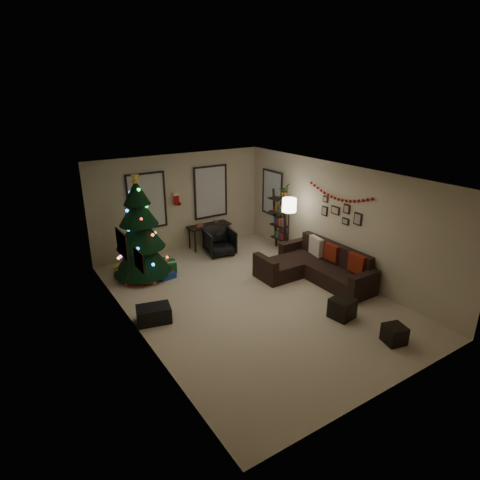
% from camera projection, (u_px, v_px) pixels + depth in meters
% --- Properties ---
extents(floor, '(7.00, 7.00, 0.00)m').
position_uv_depth(floor, '(251.00, 298.00, 8.83)').
color(floor, beige).
rests_on(floor, ground).
extents(ceiling, '(7.00, 7.00, 0.00)m').
position_uv_depth(ceiling, '(252.00, 176.00, 7.89)').
color(ceiling, white).
rests_on(ceiling, floor).
extents(wall_back, '(5.00, 0.00, 5.00)m').
position_uv_depth(wall_back, '(180.00, 203.00, 11.12)').
color(wall_back, beige).
rests_on(wall_back, floor).
extents(wall_front, '(5.00, 0.00, 5.00)m').
position_uv_depth(wall_front, '(394.00, 314.00, 5.61)').
color(wall_front, beige).
rests_on(wall_front, floor).
extents(wall_left, '(0.00, 7.00, 7.00)m').
position_uv_depth(wall_left, '(134.00, 267.00, 7.09)').
color(wall_left, beige).
rests_on(wall_left, floor).
extents(wall_right, '(0.00, 7.00, 7.00)m').
position_uv_depth(wall_right, '(338.00, 221.00, 9.63)').
color(wall_right, beige).
rests_on(wall_right, floor).
extents(window_back_left, '(1.05, 0.06, 1.50)m').
position_uv_depth(window_back_left, '(147.00, 201.00, 10.54)').
color(window_back_left, '#728CB2').
rests_on(window_back_left, wall_back).
extents(window_back_right, '(1.05, 0.06, 1.50)m').
position_uv_depth(window_back_right, '(210.00, 192.00, 11.51)').
color(window_back_right, '#728CB2').
rests_on(window_back_right, wall_back).
extents(window_right_wall, '(0.06, 0.90, 1.30)m').
position_uv_depth(window_right_wall, '(273.00, 193.00, 11.58)').
color(window_right_wall, '#728CB2').
rests_on(window_right_wall, wall_right).
extents(christmas_tree, '(1.39, 1.39, 2.59)m').
position_uv_depth(christmas_tree, '(140.00, 235.00, 9.51)').
color(christmas_tree, black).
rests_on(christmas_tree, floor).
extents(presents, '(1.50, 1.01, 0.30)m').
position_uv_depth(presents, '(153.00, 271.00, 9.86)').
color(presents, gold).
rests_on(presents, floor).
extents(sofa, '(1.76, 2.56, 0.84)m').
position_uv_depth(sofa, '(315.00, 268.00, 9.69)').
color(sofa, black).
rests_on(sofa, floor).
extents(pillow_red_a, '(0.12, 0.43, 0.43)m').
position_uv_depth(pillow_red_a, '(357.00, 264.00, 9.00)').
color(pillow_red_a, maroon).
rests_on(pillow_red_a, sofa).
extents(pillow_red_b, '(0.11, 0.40, 0.40)m').
position_uv_depth(pillow_red_b, '(331.00, 253.00, 9.62)').
color(pillow_red_b, maroon).
rests_on(pillow_red_b, sofa).
extents(pillow_cream, '(0.21, 0.48, 0.46)m').
position_uv_depth(pillow_cream, '(316.00, 246.00, 10.04)').
color(pillow_cream, beige).
rests_on(pillow_cream, sofa).
extents(ottoman_near, '(0.48, 0.48, 0.40)m').
position_uv_depth(ottoman_near, '(342.00, 308.00, 8.02)').
color(ottoman_near, black).
rests_on(ottoman_near, floor).
extents(ottoman_far, '(0.43, 0.43, 0.33)m').
position_uv_depth(ottoman_far, '(394.00, 334.00, 7.23)').
color(ottoman_far, black).
rests_on(ottoman_far, floor).
extents(desk, '(1.24, 0.44, 0.67)m').
position_uv_depth(desk, '(209.00, 227.00, 11.54)').
color(desk, black).
rests_on(desk, floor).
extents(desk_chair, '(0.79, 0.75, 0.71)m').
position_uv_depth(desk_chair, '(220.00, 242.00, 11.09)').
color(desk_chair, black).
rests_on(desk_chair, floor).
extents(bookshelf, '(0.30, 0.51, 1.73)m').
position_uv_depth(bookshelf, '(279.00, 221.00, 11.27)').
color(bookshelf, black).
rests_on(bookshelf, floor).
extents(potted_plant, '(0.55, 0.54, 0.47)m').
position_uv_depth(potted_plant, '(284.00, 188.00, 10.81)').
color(potted_plant, '#4C4C4C').
rests_on(potted_plant, bookshelf).
extents(floor_lamp, '(0.36, 0.36, 1.71)m').
position_uv_depth(floor_lamp, '(289.00, 209.00, 10.25)').
color(floor_lamp, black).
rests_on(floor_lamp, floor).
extents(art_map, '(0.04, 0.60, 0.50)m').
position_uv_depth(art_map, '(122.00, 244.00, 7.57)').
color(art_map, black).
rests_on(art_map, wall_left).
extents(art_abstract, '(0.04, 0.45, 0.35)m').
position_uv_depth(art_abstract, '(139.00, 260.00, 6.83)').
color(art_abstract, black).
rests_on(art_abstract, wall_left).
extents(gallery, '(0.03, 1.25, 0.54)m').
position_uv_depth(gallery, '(341.00, 212.00, 9.49)').
color(gallery, black).
rests_on(gallery, wall_right).
extents(garland, '(0.08, 1.90, 0.30)m').
position_uv_depth(garland, '(339.00, 195.00, 9.39)').
color(garland, '#A5140C').
rests_on(garland, wall_right).
extents(stocking_left, '(0.20, 0.05, 0.36)m').
position_uv_depth(stocking_left, '(177.00, 199.00, 10.89)').
color(stocking_left, '#990F0C').
rests_on(stocking_left, wall_back).
extents(stocking_right, '(0.20, 0.05, 0.36)m').
position_uv_depth(stocking_right, '(185.00, 199.00, 11.22)').
color(stocking_right, '#990F0C').
rests_on(stocking_right, wall_back).
extents(storage_bin, '(0.73, 0.57, 0.32)m').
position_uv_depth(storage_bin, '(154.00, 314.00, 7.89)').
color(storage_bin, black).
rests_on(storage_bin, floor).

